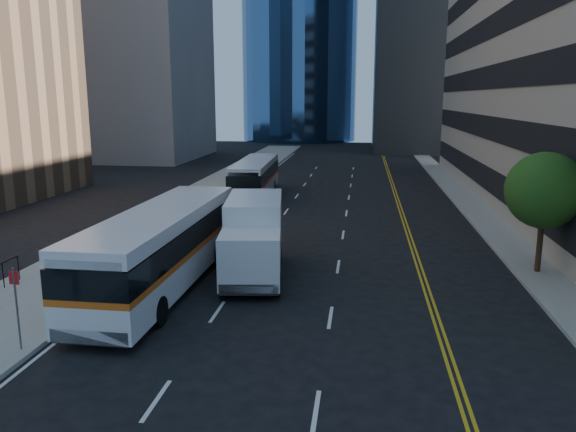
# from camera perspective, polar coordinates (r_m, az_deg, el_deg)

# --- Properties ---
(ground) EXTENTS (160.00, 160.00, 0.00)m
(ground) POSITION_cam_1_polar(r_m,az_deg,el_deg) (17.89, 2.30, -12.57)
(ground) COLOR black
(ground) RESTS_ON ground
(sidewalk_west) EXTENTS (5.00, 90.00, 0.15)m
(sidewalk_west) POSITION_cam_1_polar(r_m,az_deg,el_deg) (43.54, -8.47, 2.08)
(sidewalk_west) COLOR gray
(sidewalk_west) RESTS_ON ground
(sidewalk_east) EXTENTS (2.00, 90.00, 0.15)m
(sidewalk_east) POSITION_cam_1_polar(r_m,az_deg,el_deg) (42.54, 17.69, 1.42)
(sidewalk_east) COLOR gray
(sidewalk_east) RESTS_ON ground
(midrise_west) EXTENTS (18.00, 18.00, 35.00)m
(midrise_west) POSITION_cam_1_polar(r_m,az_deg,el_deg) (74.99, -16.57, 19.18)
(midrise_west) COLOR gray
(midrise_west) RESTS_ON ground
(street_tree) EXTENTS (3.20, 3.20, 5.10)m
(street_tree) POSITION_cam_1_polar(r_m,az_deg,el_deg) (25.65, 24.63, 2.37)
(street_tree) COLOR #332114
(street_tree) RESTS_ON sidewalk_east
(bus_front) EXTENTS (2.79, 12.21, 3.14)m
(bus_front) POSITION_cam_1_polar(r_m,az_deg,el_deg) (22.56, -12.68, -3.02)
(bus_front) COLOR white
(bus_front) RESTS_ON ground
(bus_rear) EXTENTS (2.82, 10.92, 2.79)m
(bus_rear) POSITION_cam_1_polar(r_m,az_deg,el_deg) (42.74, -3.36, 3.98)
(bus_rear) COLOR silver
(bus_rear) RESTS_ON ground
(box_truck) EXTENTS (3.18, 6.96, 3.21)m
(box_truck) POSITION_cam_1_polar(r_m,az_deg,el_deg) (23.70, -3.51, -2.07)
(box_truck) COLOR silver
(box_truck) RESTS_ON ground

